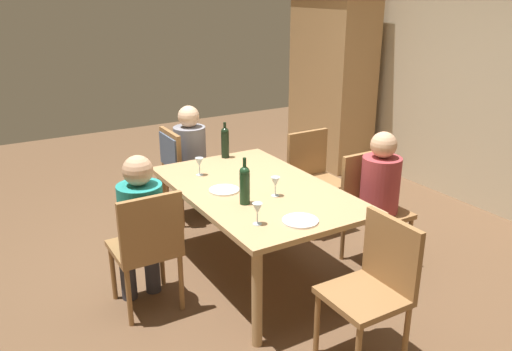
% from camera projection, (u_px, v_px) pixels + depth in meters
% --- Properties ---
extents(ground_plane, '(10.00, 10.00, 0.00)m').
position_uv_depth(ground_plane, '(256.00, 271.00, 4.28)').
color(ground_plane, brown).
extents(rear_room_partition, '(6.40, 0.12, 2.70)m').
position_uv_depth(rear_room_partition, '(495.00, 78.00, 5.13)').
color(rear_room_partition, beige).
rests_on(rear_room_partition, ground_plane).
extents(armoire_cabinet, '(1.18, 0.62, 2.18)m').
position_uv_depth(armoire_cabinet, '(332.00, 79.00, 6.60)').
color(armoire_cabinet, '#A87F51').
rests_on(armoire_cabinet, ground_plane).
extents(dining_table, '(1.76, 1.08, 0.73)m').
position_uv_depth(dining_table, '(256.00, 197.00, 4.05)').
color(dining_table, tan).
rests_on(dining_table, ground_plane).
extents(chair_far_right, '(0.44, 0.44, 0.92)m').
position_uv_depth(chair_far_right, '(371.00, 201.00, 4.29)').
color(chair_far_right, olive).
rests_on(chair_far_right, ground_plane).
extents(chair_left_end, '(0.44, 0.46, 0.92)m').
position_uv_depth(chair_left_end, '(179.00, 163.00, 5.03)').
color(chair_left_end, olive).
rests_on(chair_left_end, ground_plane).
extents(chair_near, '(0.44, 0.44, 0.92)m').
position_uv_depth(chair_near, '(148.00, 243.00, 3.58)').
color(chair_near, olive).
rests_on(chair_near, ground_plane).
extents(chair_far_left, '(0.44, 0.44, 0.92)m').
position_uv_depth(chair_far_left, '(314.00, 173.00, 4.93)').
color(chair_far_left, olive).
rests_on(chair_far_left, ground_plane).
extents(chair_right_end, '(0.44, 0.44, 0.92)m').
position_uv_depth(chair_right_end, '(375.00, 282.00, 3.12)').
color(chair_right_end, olive).
rests_on(chair_right_end, ground_plane).
extents(person_woman_host, '(0.36, 0.31, 1.14)m').
position_uv_depth(person_woman_host, '(382.00, 191.00, 4.15)').
color(person_woman_host, '#33333D').
rests_on(person_woman_host, ground_plane).
extents(person_man_bearded, '(0.31, 0.36, 1.14)m').
position_uv_depth(person_man_bearded, '(193.00, 154.00, 5.08)').
color(person_man_bearded, '#33333D').
rests_on(person_man_bearded, ground_plane).
extents(person_man_guest, '(0.36, 0.31, 1.14)m').
position_uv_depth(person_man_guest, '(141.00, 221.00, 3.63)').
color(person_man_guest, '#33333D').
rests_on(person_man_guest, ground_plane).
extents(wine_bottle_tall_green, '(0.07, 0.07, 0.33)m').
position_uv_depth(wine_bottle_tall_green, '(225.00, 142.00, 4.68)').
color(wine_bottle_tall_green, black).
rests_on(wine_bottle_tall_green, dining_table).
extents(wine_bottle_dark_red, '(0.07, 0.07, 0.35)m').
position_uv_depth(wine_bottle_dark_red, '(245.00, 184.00, 3.68)').
color(wine_bottle_dark_red, '#19381E').
rests_on(wine_bottle_dark_red, dining_table).
extents(wine_glass_near_left, '(0.07, 0.07, 0.15)m').
position_uv_depth(wine_glass_near_left, '(275.00, 183.00, 3.83)').
color(wine_glass_near_left, silver).
rests_on(wine_glass_near_left, dining_table).
extents(wine_glass_centre, '(0.07, 0.07, 0.15)m').
position_uv_depth(wine_glass_centre, '(199.00, 163.00, 4.26)').
color(wine_glass_centre, silver).
rests_on(wine_glass_centre, dining_table).
extents(wine_glass_near_right, '(0.07, 0.07, 0.15)m').
position_uv_depth(wine_glass_near_right, '(257.00, 209.00, 3.37)').
color(wine_glass_near_right, silver).
rests_on(wine_glass_near_right, dining_table).
extents(dinner_plate_host, '(0.24, 0.24, 0.01)m').
position_uv_depth(dinner_plate_host, '(300.00, 221.00, 3.44)').
color(dinner_plate_host, white).
rests_on(dinner_plate_host, dining_table).
extents(dinner_plate_guest_left, '(0.23, 0.23, 0.01)m').
position_uv_depth(dinner_plate_guest_left, '(224.00, 190.00, 3.96)').
color(dinner_plate_guest_left, white).
rests_on(dinner_plate_guest_left, dining_table).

